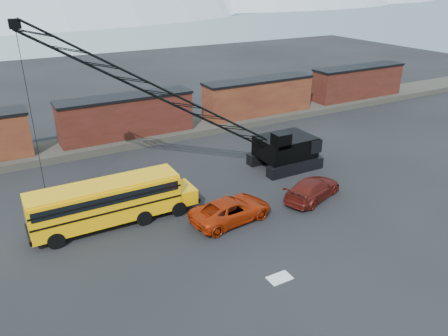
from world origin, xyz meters
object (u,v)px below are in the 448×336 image
object	(u,v)px
red_pickup	(231,210)
maroon_suv	(313,189)
school_bus	(111,201)
crawler_crane	(173,99)

from	to	relation	value
red_pickup	maroon_suv	distance (m)	7.15
maroon_suv	red_pickup	bearing A→B (deg)	68.16
school_bus	crawler_crane	distance (m)	9.02
school_bus	crawler_crane	bearing A→B (deg)	28.04
school_bus	crawler_crane	size ratio (longest dim) A/B	0.50
crawler_crane	red_pickup	bearing A→B (deg)	-80.71
maroon_suv	crawler_crane	bearing A→B (deg)	29.05
school_bus	maroon_suv	world-z (taller)	school_bus
maroon_suv	crawler_crane	size ratio (longest dim) A/B	0.24
school_bus	maroon_suv	bearing A→B (deg)	-14.40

